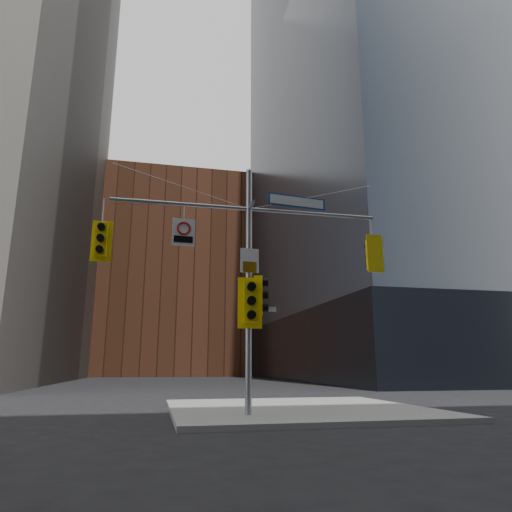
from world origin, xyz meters
name	(u,v)px	position (x,y,z in m)	size (l,w,h in m)	color
ground	(266,431)	(0.00, 0.00, 0.00)	(160.00, 160.00, 0.00)	black
sidewalk_corner	(297,409)	(2.00, 4.00, 0.07)	(8.00, 8.00, 0.15)	gray
tower_ne	(421,8)	(28.00, 32.00, 45.00)	(36.00, 36.00, 90.00)	gray
podium_ne	(455,350)	(28.00, 32.00, 3.00)	(36.40, 36.40, 6.00)	black
brick_midrise	(175,279)	(0.00, 58.00, 14.00)	(26.00, 20.00, 28.00)	brown
signal_assembly	(249,261)	(0.00, 1.99, 4.42)	(8.00, 0.80, 7.30)	#96999E
traffic_light_west_arm	(101,240)	(-4.14, 2.01, 4.80)	(0.56, 0.43, 1.16)	yellow
traffic_light_east_arm	(372,255)	(3.92, 1.99, 4.80)	(0.57, 0.48, 1.19)	yellow
traffic_light_pole_side	(260,295)	(0.32, 1.99, 3.41)	(0.48, 0.41, 1.10)	yellow
traffic_light_pole_front	(251,302)	(0.00, 1.73, 3.17)	(0.69, 0.58, 1.45)	yellow
street_sign_blade	(297,202)	(1.51, 2.00, 6.35)	(1.89, 0.26, 0.37)	navy
regulatory_sign_arm	(184,231)	(-1.91, 1.97, 5.18)	(0.65, 0.09, 0.81)	silver
regulatory_sign_pole	(250,261)	(0.00, 1.88, 4.37)	(0.55, 0.07, 0.71)	silver
street_blade_ew	(264,309)	(0.45, 2.00, 3.02)	(0.72, 0.03, 0.14)	silver
street_blade_ns	(246,313)	(0.00, 2.45, 2.95)	(0.06, 0.81, 0.16)	#145926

